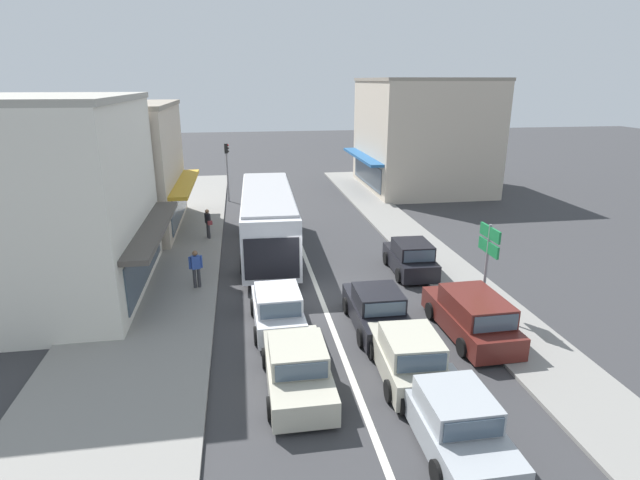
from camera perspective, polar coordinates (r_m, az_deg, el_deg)
ground_plane at (r=20.38m, az=0.15°, el=-6.78°), size 140.00×140.00×0.00m
lane_centre_line at (r=24.03m, az=-1.37°, el=-2.85°), size 0.20×28.00×0.01m
sidewalk_left at (r=25.99m, az=-17.02°, el=-1.88°), size 5.20×44.00×0.14m
kerb_right at (r=27.30m, az=11.05°, el=-0.50°), size 2.80×44.00×0.12m
shopfront_corner_near at (r=22.13m, az=-27.92°, el=3.97°), size 7.21×9.22×7.96m
shopfront_mid_block at (r=31.03m, az=-22.57°, el=7.49°), size 7.99×9.07×7.30m
building_right_far at (r=41.43m, az=11.66°, el=11.69°), size 10.00×10.32×8.65m
city_bus at (r=25.43m, az=-5.98°, el=2.67°), size 2.98×10.93×3.23m
sedan_adjacent_lane_trail at (r=14.67m, az=-2.60°, el=-14.41°), size 1.91×4.20×1.47m
sedan_queue_gap_filler at (r=13.18m, az=15.00°, el=-19.26°), size 1.91×4.21×1.47m
hatchback_behind_bus_near at (r=15.30m, az=10.06°, el=-13.01°), size 1.94×3.76×1.54m
sedan_queue_far_back at (r=18.05m, az=6.55°, el=-7.99°), size 1.94×4.22×1.47m
hatchback_behind_bus_mid at (r=17.95m, az=-4.87°, el=-7.91°), size 1.89×3.74×1.54m
parked_wagon_kerb_front at (r=18.13m, az=16.93°, el=-8.28°), size 2.00×4.53×1.58m
parked_hatchback_kerb_second at (r=23.21m, az=10.31°, el=-2.05°), size 1.91×3.75×1.54m
traffic_light_downstreet at (r=36.77m, az=-10.59°, el=8.71°), size 0.32×0.24×4.20m
directional_road_sign at (r=18.92m, az=18.69°, el=-0.94°), size 0.10×1.40×3.60m
pedestrian_with_handbag_near at (r=28.04m, az=-12.69°, el=2.04°), size 0.43×0.64×1.63m
pedestrian_browsing_midblock at (r=21.45m, az=-14.00°, el=-2.97°), size 0.55×0.30×1.63m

